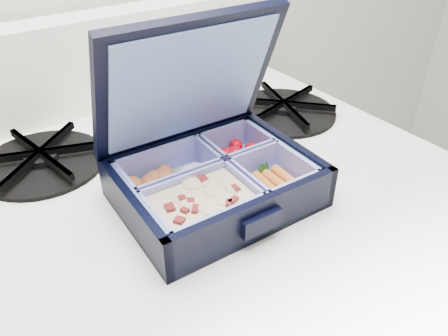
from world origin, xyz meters
TOP-DOWN VIEW (x-y plane):
  - bento_box at (0.60, 1.60)m, footprint 0.24×0.19m
  - burner_grate at (0.83, 1.73)m, footprint 0.22×0.22m
  - burner_grate_rear at (0.45, 1.81)m, footprint 0.22×0.22m
  - fork at (0.70, 1.73)m, footprint 0.13×0.18m

SIDE VIEW (x-z plane):
  - fork at x=0.70m, z-range 0.99..1.00m
  - burner_grate_rear at x=0.45m, z-range 0.99..1.01m
  - burner_grate at x=0.83m, z-range 0.99..1.02m
  - bento_box at x=0.60m, z-range 0.99..1.05m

